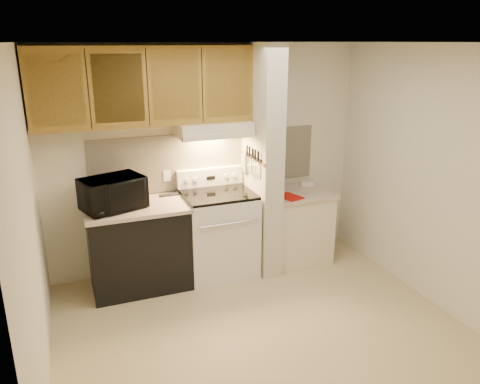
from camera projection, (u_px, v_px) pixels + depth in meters
floor at (259, 326)px, 4.31m from camera, size 3.60×3.60×0.00m
ceiling at (263, 42)px, 3.54m from camera, size 3.60×3.60×0.00m
wall_back at (208, 158)px, 5.26m from camera, size 3.60×2.50×0.02m
wall_left at (28, 227)px, 3.31m from camera, size 0.02×3.00×2.50m
wall_right at (431, 177)px, 4.54m from camera, size 0.02×3.00×2.50m
backsplash at (208, 160)px, 5.25m from camera, size 2.60×0.02×0.63m
range_body at (219, 234)px, 5.20m from camera, size 0.76×0.65×0.92m
oven_window at (228, 242)px, 4.90m from camera, size 0.50×0.01×0.30m
oven_handle at (229, 224)px, 4.80m from camera, size 0.65×0.02×0.02m
cooktop at (218, 194)px, 5.05m from camera, size 0.74×0.64×0.03m
range_backguard at (210, 177)px, 5.27m from camera, size 0.76×0.08×0.20m
range_display at (211, 178)px, 5.23m from camera, size 0.10×0.01×0.04m
range_knob_left_outer at (187, 180)px, 5.13m from camera, size 0.05×0.02×0.05m
range_knob_left_inner at (196, 180)px, 5.17m from camera, size 0.05×0.02×0.05m
range_knob_right_inner at (226, 176)px, 5.29m from camera, size 0.05×0.02×0.05m
range_knob_right_outer at (234, 175)px, 5.32m from camera, size 0.05×0.02×0.05m
dishwasher_front at (139, 248)px, 4.91m from camera, size 1.00×0.63×0.87m
left_countertop at (136, 207)px, 4.77m from camera, size 1.04×0.67×0.04m
spoon_rest at (170, 195)px, 5.08m from camera, size 0.22×0.08×0.02m
teal_jar at (98, 198)px, 4.83m from camera, size 0.13×0.13×0.11m
outlet at (167, 176)px, 5.12m from camera, size 0.08×0.01×0.12m
microwave at (113, 193)px, 4.62m from camera, size 0.69×0.57×0.33m
partition_pillar at (262, 162)px, 5.12m from camera, size 0.22×0.70×2.50m
pillar_trim at (252, 158)px, 5.07m from camera, size 0.01×0.70×0.04m
knife_strip at (253, 157)px, 5.02m from camera, size 0.02×0.42×0.04m
knife_blade_a at (258, 170)px, 4.91m from camera, size 0.01×0.03×0.16m
knife_handle_a at (258, 156)px, 4.86m from camera, size 0.02×0.02×0.10m
knife_blade_b at (255, 169)px, 4.98m from camera, size 0.01×0.04×0.18m
knife_handle_b at (255, 154)px, 4.93m from camera, size 0.02×0.02×0.10m
knife_blade_c at (253, 169)px, 5.04m from camera, size 0.01×0.04×0.20m
knife_handle_c at (253, 153)px, 4.98m from camera, size 0.02×0.02×0.10m
knife_blade_d at (249, 165)px, 5.12m from camera, size 0.01×0.04×0.16m
knife_handle_d at (250, 151)px, 5.07m from camera, size 0.02×0.02×0.10m
knife_blade_e at (247, 164)px, 5.18m from camera, size 0.01×0.04×0.18m
knife_handle_e at (247, 150)px, 5.13m from camera, size 0.02×0.02×0.10m
oven_mitt at (245, 162)px, 5.24m from camera, size 0.03×0.10×0.23m
right_cab_base at (296, 227)px, 5.54m from camera, size 0.70×0.60×0.81m
right_countertop at (298, 193)px, 5.41m from camera, size 0.74×0.64×0.04m
red_folder at (290, 197)px, 5.21m from camera, size 0.28×0.33×0.01m
white_box at (307, 184)px, 5.63m from camera, size 0.17×0.14×0.04m
range_hood at (213, 129)px, 4.95m from camera, size 0.78×0.44×0.15m
hood_lip at (220, 136)px, 4.78m from camera, size 0.78×0.04×0.06m
upper_cabinets at (145, 86)px, 4.61m from camera, size 2.18×0.33×0.77m
cab_door_a at (56, 91)px, 4.19m from camera, size 0.46×0.01×0.63m
cab_gap_a at (88, 90)px, 4.28m from camera, size 0.01×0.01×0.73m
cab_door_b at (118, 89)px, 4.38m from camera, size 0.46×0.01×0.63m
cab_gap_b at (148, 88)px, 4.47m from camera, size 0.01×0.01×0.73m
cab_door_c at (175, 87)px, 4.56m from camera, size 0.46×0.01×0.63m
cab_gap_c at (202, 86)px, 4.66m from camera, size 0.01×0.01×0.73m
cab_door_d at (228, 85)px, 4.75m from camera, size 0.46×0.01×0.63m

